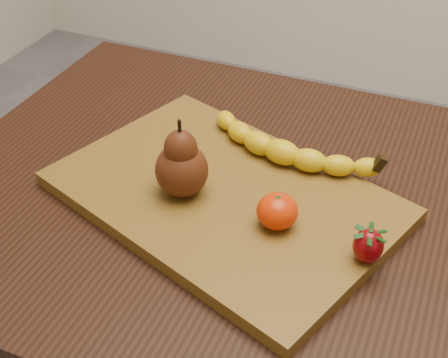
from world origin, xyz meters
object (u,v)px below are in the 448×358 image
at_px(pear, 181,158).
at_px(table, 278,253).
at_px(cutting_board, 224,196).
at_px(mandarin, 277,211).

bearing_deg(pear, table, 23.12).
bearing_deg(cutting_board, pear, -136.77).
bearing_deg(table, pear, -156.88).
xyz_separation_m(table, pear, (-0.12, -0.05, 0.17)).
height_order(table, pear, pear).
relative_size(pear, mandarin, 2.11).
bearing_deg(mandarin, pear, 173.66).
relative_size(cutting_board, pear, 4.05).
xyz_separation_m(cutting_board, pear, (-0.05, -0.02, 0.07)).
xyz_separation_m(table, mandarin, (0.02, -0.07, 0.14)).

